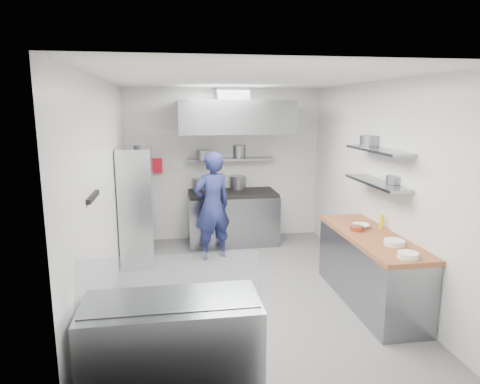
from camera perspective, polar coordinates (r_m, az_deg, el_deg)
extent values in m
plane|color=slate|center=(6.01, 0.91, -12.89)|extent=(5.00, 5.00, 0.00)
plane|color=silver|center=(5.50, 1.01, 14.80)|extent=(5.00, 5.00, 0.00)
cube|color=white|center=(8.03, -2.12, 3.66)|extent=(3.60, 2.80, 0.02)
cube|color=white|center=(3.23, 8.68, -8.01)|extent=(3.60, 2.80, 0.02)
cube|color=white|center=(5.57, -17.59, -0.24)|extent=(2.80, 5.00, 0.02)
cube|color=white|center=(6.15, 17.71, 0.80)|extent=(2.80, 5.00, 0.02)
cube|color=gray|center=(7.84, -0.99, -3.60)|extent=(1.60, 0.80, 0.90)
cube|color=black|center=(7.73, -1.00, -0.16)|extent=(1.57, 0.78, 0.06)
cylinder|color=slate|center=(7.98, -5.38, 1.10)|extent=(0.29, 0.29, 0.20)
cylinder|color=slate|center=(7.97, -0.34, 1.28)|extent=(0.31, 0.31, 0.24)
cube|color=gray|center=(7.87, -1.26, 4.40)|extent=(1.60, 0.30, 0.04)
cylinder|color=slate|center=(7.58, -4.82, 4.93)|extent=(0.27, 0.27, 0.18)
cylinder|color=slate|center=(8.12, -0.17, 5.53)|extent=(0.29, 0.29, 0.22)
cube|color=gray|center=(7.41, -0.85, 10.02)|extent=(1.90, 1.15, 0.55)
cube|color=slate|center=(7.63, -1.10, 12.91)|extent=(0.55, 0.55, 0.24)
cube|color=red|center=(7.92, -11.10, 3.50)|extent=(0.22, 0.10, 0.26)
imported|color=navy|center=(6.96, -3.73, -1.86)|extent=(0.75, 0.63, 1.76)
cube|color=silver|center=(6.98, -13.54, -1.77)|extent=(0.50, 0.90, 1.85)
cube|color=white|center=(6.72, -13.68, -3.37)|extent=(0.15, 0.18, 0.17)
cube|color=yellow|center=(6.93, -13.67, 1.29)|extent=(0.14, 0.18, 0.16)
cylinder|color=black|center=(6.65, -13.57, 5.25)|extent=(0.10, 0.10, 0.18)
cube|color=black|center=(4.67, -18.99, -0.60)|extent=(0.04, 0.55, 0.05)
cube|color=gray|center=(5.76, 16.91, -10.01)|extent=(0.62, 2.00, 0.84)
cube|color=#9C5832|center=(5.61, 17.17, -5.72)|extent=(0.65, 2.04, 0.06)
cylinder|color=white|center=(4.87, 21.47, -7.85)|extent=(0.22, 0.22, 0.06)
cylinder|color=white|center=(5.25, 19.89, -6.36)|extent=(0.24, 0.24, 0.06)
cylinder|color=#B45233|center=(5.71, 15.29, -4.70)|extent=(0.17, 0.17, 0.06)
cylinder|color=yellow|center=(5.91, 18.35, -3.73)|extent=(0.06, 0.06, 0.18)
imported|color=white|center=(5.84, 15.78, -4.38)|extent=(0.30, 0.30, 0.06)
cube|color=gray|center=(5.80, 17.66, 1.20)|extent=(0.30, 1.30, 0.04)
cube|color=gray|center=(5.75, 17.91, 5.33)|extent=(0.30, 1.30, 0.04)
cylinder|color=slate|center=(5.67, 19.96, 1.56)|extent=(0.22, 0.22, 0.10)
cylinder|color=slate|center=(6.16, 16.97, 6.58)|extent=(0.28, 0.28, 0.14)
cube|color=gray|center=(3.97, -8.98, -19.76)|extent=(1.50, 0.70, 0.85)
cube|color=silver|center=(3.57, -9.29, -11.83)|extent=(1.47, 0.19, 0.42)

